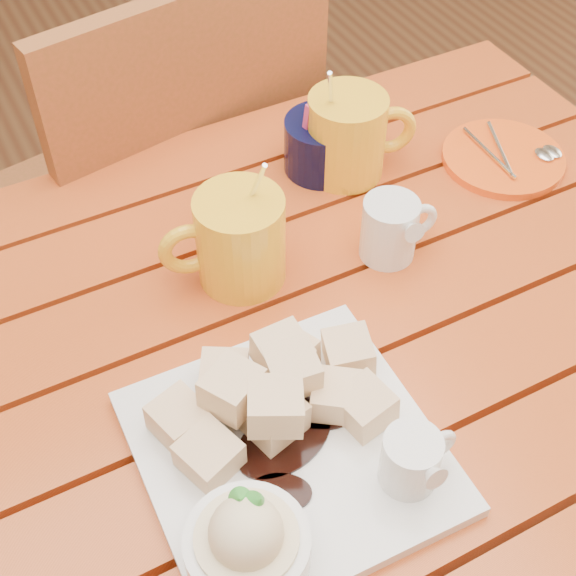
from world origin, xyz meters
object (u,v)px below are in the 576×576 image
chair_far (171,196)px  dessert_plate (282,455)px  coffee_mug_right (349,135)px  table (263,410)px  coffee_mug_left (238,239)px  orange_saucer (504,158)px

chair_far → dessert_plate: bearing=68.7°
coffee_mug_right → table: bearing=-121.2°
coffee_mug_left → orange_saucer: (0.40, 0.03, -0.05)m
table → dessert_plate: bearing=-108.6°
coffee_mug_left → orange_saucer: bearing=15.9°
orange_saucer → chair_far: chair_far is taller
orange_saucer → dessert_plate: bearing=-149.9°
chair_far → coffee_mug_left: bearing=72.1°
dessert_plate → coffee_mug_right: size_ratio=1.66×
table → orange_saucer: orange_saucer is taller
coffee_mug_left → coffee_mug_right: same height
orange_saucer → chair_far: size_ratio=0.17×
coffee_mug_left → chair_far: size_ratio=0.18×
coffee_mug_right → orange_saucer: 0.22m
coffee_mug_left → coffee_mug_right: (0.21, 0.11, 0.00)m
chair_far → orange_saucer: bearing=121.2°
table → orange_saucer: 0.47m
orange_saucer → coffee_mug_right: bearing=157.5°
table → orange_saucer: size_ratio=7.43×
dessert_plate → chair_far: bearing=78.8°
dessert_plate → coffee_mug_left: 0.26m
coffee_mug_right → dessert_plate: bearing=-112.5°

